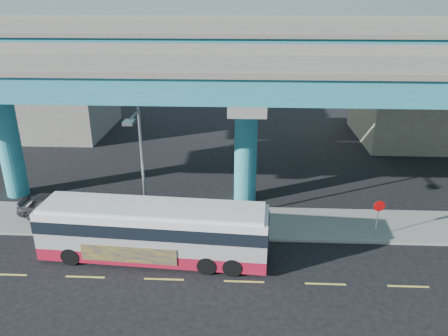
{
  "coord_description": "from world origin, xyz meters",
  "views": [
    {
      "loc": [
        -0.15,
        -18.2,
        13.37
      ],
      "look_at": [
        -1.2,
        4.0,
        4.31
      ],
      "focal_mm": 35.0,
      "sensor_mm": 36.0,
      "label": 1
    }
  ],
  "objects_px": {
    "transit_bus": "(154,230)",
    "parked_car": "(53,205)",
    "stop_sign": "(379,211)",
    "street_lamp": "(139,157)"
  },
  "relations": [
    {
      "from": "transit_bus",
      "to": "parked_car",
      "type": "height_order",
      "value": "transit_bus"
    },
    {
      "from": "transit_bus",
      "to": "street_lamp",
      "type": "relative_size",
      "value": 1.62
    },
    {
      "from": "transit_bus",
      "to": "parked_car",
      "type": "xyz_separation_m",
      "value": [
        -7.24,
        4.09,
        -0.83
      ]
    },
    {
      "from": "street_lamp",
      "to": "stop_sign",
      "type": "bearing_deg",
      "value": 3.16
    },
    {
      "from": "transit_bus",
      "to": "parked_car",
      "type": "bearing_deg",
      "value": 154.39
    },
    {
      "from": "transit_bus",
      "to": "stop_sign",
      "type": "distance_m",
      "value": 12.64
    },
    {
      "from": "transit_bus",
      "to": "stop_sign",
      "type": "height_order",
      "value": "transit_bus"
    },
    {
      "from": "transit_bus",
      "to": "stop_sign",
      "type": "xyz_separation_m",
      "value": [
        12.38,
        2.55,
        0.07
      ]
    },
    {
      "from": "parked_car",
      "to": "street_lamp",
      "type": "height_order",
      "value": "street_lamp"
    },
    {
      "from": "parked_car",
      "to": "transit_bus",
      "type": "bearing_deg",
      "value": -118.02
    }
  ]
}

